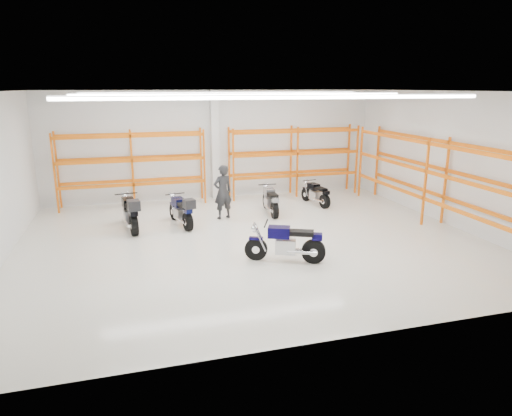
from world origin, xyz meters
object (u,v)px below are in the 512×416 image
object	(u,v)px
motorcycle_main	(289,244)
motorcycle_back_c	(271,201)
motorcycle_back_a	(131,213)
motorcycle_back_d	(316,194)
motorcycle_back_b	(182,211)
structural_column	(215,146)
standing_man	(223,192)

from	to	relation	value
motorcycle_main	motorcycle_back_c	xyz separation A→B (m)	(1.01, 4.77, -0.03)
motorcycle_back_a	motorcycle_back_d	world-z (taller)	motorcycle_back_a
motorcycle_back_b	motorcycle_back_d	bearing A→B (deg)	14.66
structural_column	motorcycle_main	bearing A→B (deg)	-86.58
standing_man	structural_column	world-z (taller)	structural_column
motorcycle_back_c	structural_column	xyz separation A→B (m)	(-1.48, 3.04, 1.77)
motorcycle_main	standing_man	xyz separation A→B (m)	(-0.83, 4.65, 0.47)
motorcycle_back_b	standing_man	distance (m)	1.72
motorcycle_back_c	structural_column	world-z (taller)	structural_column
standing_man	structural_column	size ratio (longest dim) A/B	0.44
motorcycle_back_b	motorcycle_back_c	xyz separation A→B (m)	(3.39, 0.72, -0.06)
motorcycle_back_d	motorcycle_back_c	bearing A→B (deg)	-161.20
motorcycle_main	motorcycle_back_b	world-z (taller)	motorcycle_back_b
motorcycle_back_b	standing_man	xyz separation A→B (m)	(1.55, 0.59, 0.45)
motorcycle_main	motorcycle_back_c	world-z (taller)	motorcycle_main
motorcycle_main	motorcycle_back_b	bearing A→B (deg)	120.37
motorcycle_back_a	standing_man	bearing A→B (deg)	9.90
motorcycle_back_d	motorcycle_back_a	bearing A→B (deg)	-168.87
motorcycle_main	motorcycle_back_a	world-z (taller)	motorcycle_back_a
motorcycle_back_c	motorcycle_back_a	bearing A→B (deg)	-172.29
motorcycle_back_d	motorcycle_main	bearing A→B (deg)	-119.99
motorcycle_main	motorcycle_back_a	bearing A→B (deg)	134.85
motorcycle_back_d	standing_man	size ratio (longest dim) A/B	0.97
motorcycle_back_c	standing_man	xyz separation A→B (m)	(-1.84, -0.12, 0.50)
motorcycle_back_b	structural_column	bearing A→B (deg)	63.04
motorcycle_back_c	structural_column	distance (m)	3.82
motorcycle_back_a	motorcycle_back_c	size ratio (longest dim) A/B	1.13
motorcycle_back_a	structural_column	size ratio (longest dim) A/B	0.52
motorcycle_back_b	motorcycle_back_d	world-z (taller)	motorcycle_back_b
structural_column	motorcycle_back_a	bearing A→B (deg)	-133.99
motorcycle_back_a	standing_man	size ratio (longest dim) A/B	1.21
motorcycle_back_c	motorcycle_back_d	xyz separation A→B (m)	(2.17, 0.74, -0.04)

